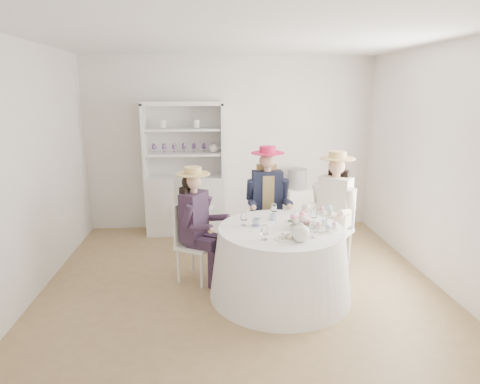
{
  "coord_description": "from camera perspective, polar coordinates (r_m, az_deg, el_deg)",
  "views": [
    {
      "loc": [
        -0.35,
        -4.33,
        2.18
      ],
      "look_at": [
        0.0,
        0.1,
        1.05
      ],
      "focal_mm": 30.0,
      "sensor_mm": 36.0,
      "label": 1
    }
  ],
  "objects": [
    {
      "name": "ground",
      "position": [
        4.86,
        0.1,
        -12.38
      ],
      "size": [
        4.5,
        4.5,
        0.0
      ],
      "primitive_type": "plane",
      "color": "olive",
      "rests_on": "ground"
    },
    {
      "name": "ceiling",
      "position": [
        4.38,
        0.11,
        21.08
      ],
      "size": [
        4.5,
        4.5,
        0.0
      ],
      "primitive_type": "plane",
      "rotation": [
        3.14,
        0.0,
        0.0
      ],
      "color": "white",
      "rests_on": "wall_back"
    },
    {
      "name": "wall_back",
      "position": [
        6.4,
        -1.36,
        6.79
      ],
      "size": [
        4.5,
        0.0,
        4.5
      ],
      "primitive_type": "plane",
      "rotation": [
        1.57,
        0.0,
        0.0
      ],
      "color": "silver",
      "rests_on": "ground"
    },
    {
      "name": "wall_front",
      "position": [
        2.5,
        3.83,
        -5.14
      ],
      "size": [
        4.5,
        0.0,
        4.5
      ],
      "primitive_type": "plane",
      "rotation": [
        -1.57,
        0.0,
        0.0
      ],
      "color": "silver",
      "rests_on": "ground"
    },
    {
      "name": "wall_left",
      "position": [
        4.8,
        -27.76,
        2.65
      ],
      "size": [
        0.0,
        4.5,
        4.5
      ],
      "primitive_type": "plane",
      "rotation": [
        1.57,
        0.0,
        1.57
      ],
      "color": "silver",
      "rests_on": "ground"
    },
    {
      "name": "wall_right",
      "position": [
        5.12,
        26.12,
        3.47
      ],
      "size": [
        0.0,
        4.5,
        4.5
      ],
      "primitive_type": "plane",
      "rotation": [
        1.57,
        0.0,
        -1.57
      ],
      "color": "silver",
      "rests_on": "ground"
    },
    {
      "name": "tea_table",
      "position": [
        4.43,
        5.73,
        -9.79
      ],
      "size": [
        1.53,
        1.53,
        0.77
      ],
      "rotation": [
        0.0,
        0.0,
        0.32
      ],
      "color": "white",
      "rests_on": "ground"
    },
    {
      "name": "hutch",
      "position": [
        6.28,
        -7.75,
        0.69
      ],
      "size": [
        1.25,
        0.59,
        2.03
      ],
      "rotation": [
        0.0,
        0.0,
        -0.12
      ],
      "color": "silver",
      "rests_on": "ground"
    },
    {
      "name": "side_table",
      "position": [
        6.51,
        7.97,
        -2.35
      ],
      "size": [
        0.52,
        0.52,
        0.67
      ],
      "primitive_type": "cube",
      "rotation": [
        0.0,
        0.0,
        0.22
      ],
      "color": "silver",
      "rests_on": "ground"
    },
    {
      "name": "hatbox",
      "position": [
        6.38,
        8.12,
        1.88
      ],
      "size": [
        0.33,
        0.33,
        0.31
      ],
      "primitive_type": "cylinder",
      "rotation": [
        0.0,
        0.0,
        -0.08
      ],
      "color": "black",
      "rests_on": "side_table"
    },
    {
      "name": "guest_left",
      "position": [
        4.6,
        -6.28,
        -3.74
      ],
      "size": [
        0.58,
        0.53,
        1.36
      ],
      "rotation": [
        0.0,
        0.0,
        1.05
      ],
      "color": "silver",
      "rests_on": "ground"
    },
    {
      "name": "guest_mid",
      "position": [
        5.2,
        3.89,
        -0.63
      ],
      "size": [
        0.54,
        0.56,
        1.5
      ],
      "rotation": [
        0.0,
        0.0,
        0.01
      ],
      "color": "silver",
      "rests_on": "ground"
    },
    {
      "name": "guest_right",
      "position": [
        5.03,
        13.19,
        -1.65
      ],
      "size": [
        0.62,
        0.63,
        1.48
      ],
      "rotation": [
        0.0,
        0.0,
        -0.71
      ],
      "color": "silver",
      "rests_on": "ground"
    },
    {
      "name": "spare_chair",
      "position": [
        5.97,
        -7.05,
        -1.76
      ],
      "size": [
        0.58,
        0.58,
        1.01
      ],
      "rotation": [
        0.0,
        0.0,
        2.51
      ],
      "color": "silver",
      "rests_on": "ground"
    },
    {
      "name": "teacup_a",
      "position": [
        4.31,
        2.39,
        -4.39
      ],
      "size": [
        0.11,
        0.11,
        0.07
      ],
      "primitive_type": "imported",
      "rotation": [
        0.0,
        0.0,
        0.18
      ],
      "color": "white",
      "rests_on": "tea_table"
    },
    {
      "name": "teacup_b",
      "position": [
        4.52,
        4.64,
        -3.57
      ],
      "size": [
        0.07,
        0.07,
        0.07
      ],
      "primitive_type": "imported",
      "rotation": [
        0.0,
        0.0,
        0.0
      ],
      "color": "white",
      "rests_on": "tea_table"
    },
    {
      "name": "teacup_c",
      "position": [
        4.49,
        7.69,
        -3.75
      ],
      "size": [
        0.1,
        0.1,
        0.07
      ],
      "primitive_type": "imported",
      "rotation": [
        0.0,
        0.0,
        0.1
      ],
      "color": "white",
      "rests_on": "tea_table"
    },
    {
      "name": "flower_bowl",
      "position": [
        4.26,
        8.83,
        -4.92
      ],
      "size": [
        0.25,
        0.25,
        0.05
      ],
      "primitive_type": "imported",
      "rotation": [
        0.0,
        0.0,
        -0.22
      ],
      "color": "white",
      "rests_on": "tea_table"
    },
    {
      "name": "flower_arrangement",
      "position": [
        4.29,
        8.55,
        -3.82
      ],
      "size": [
        0.19,
        0.19,
        0.07
      ],
      "rotation": [
        0.0,
        0.0,
        0.36
      ],
      "color": "pink",
      "rests_on": "tea_table"
    },
    {
      "name": "table_teapot",
      "position": [
        3.92,
        8.69,
        -5.84
      ],
      "size": [
        0.25,
        0.18,
        0.19
      ],
      "rotation": [
        0.0,
        0.0,
        0.25
      ],
      "color": "white",
      "rests_on": "tea_table"
    },
    {
      "name": "sandwich_plate",
      "position": [
        3.98,
        6.66,
        -6.43
      ],
      "size": [
        0.24,
        0.24,
        0.05
      ],
      "rotation": [
        0.0,
        0.0,
        -0.11
      ],
      "color": "white",
      "rests_on": "tea_table"
    },
    {
      "name": "cupcake_stand",
      "position": [
        4.27,
        12.19,
        -4.13
      ],
      "size": [
        0.26,
        0.26,
        0.24
      ],
      "rotation": [
        0.0,
        0.0,
        -0.28
      ],
      "color": "white",
      "rests_on": "tea_table"
    },
    {
      "name": "stemware_set",
      "position": [
        4.26,
        5.88,
        -4.12
      ],
      "size": [
        0.85,
        0.82,
        0.15
      ],
      "color": "white",
      "rests_on": "tea_table"
    }
  ]
}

